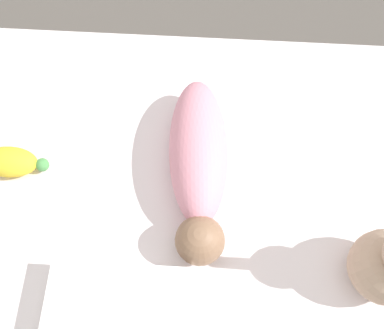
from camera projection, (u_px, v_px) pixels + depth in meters
The scene contains 5 objects.
ground_plane at pixel (187, 208), 1.51m from camera, with size 12.00×12.00×0.00m, color #514C47.
bed_mattress at pixel (186, 197), 1.41m from camera, with size 1.49×1.07×0.23m.
swaddled_baby at pixel (199, 163), 1.25m from camera, with size 0.20×0.56×0.15m.
pillow at pixel (114, 329), 1.10m from camera, with size 0.34×0.31×0.08m.
turtle_plush at pixel (11, 162), 1.29m from camera, with size 0.20×0.09×0.08m.
Camera 1 is at (0.05, -0.50, 1.44)m, focal length 42.00 mm.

